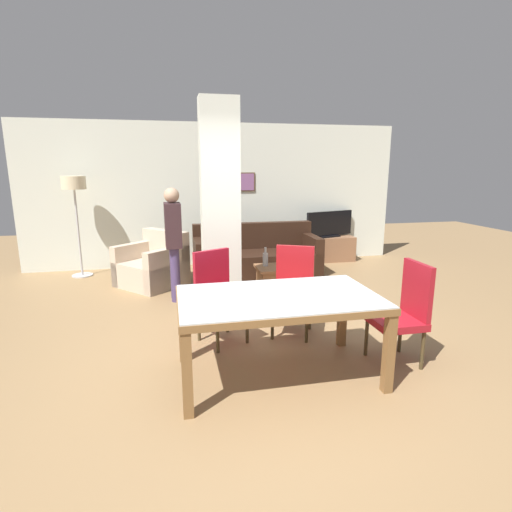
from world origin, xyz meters
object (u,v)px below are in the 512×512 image
(dining_chair_far_left, at_px, (218,293))
(tv_screen, at_px, (329,225))
(dining_chair_far_right, at_px, (293,287))
(bottle, at_px, (265,259))
(sofa, at_px, (256,258))
(coffee_table, at_px, (274,279))
(armchair, at_px, (153,267))
(dining_table, at_px, (278,311))
(floor_lamp, at_px, (74,192))
(dining_chair_head_right, at_px, (404,310))
(tv_stand, at_px, (328,249))
(standing_person, at_px, (173,237))

(dining_chair_far_left, height_order, tv_screen, tv_screen)
(dining_chair_far_right, distance_m, bottle, 1.60)
(sofa, distance_m, coffee_table, 1.08)
(bottle, bearing_deg, armchair, 157.96)
(tv_screen, bearing_deg, armchair, -0.79)
(dining_chair_far_right, relative_size, tv_screen, 0.93)
(dining_chair_far_right, distance_m, armchair, 2.84)
(dining_table, height_order, floor_lamp, floor_lamp)
(dining_chair_far_right, relative_size, bottle, 3.46)
(armchair, bearing_deg, dining_chair_head_right, 174.63)
(dining_table, distance_m, dining_chair_head_right, 1.26)
(tv_stand, bearing_deg, tv_screen, 90.00)
(coffee_table, bearing_deg, dining_table, -104.06)
(dining_chair_far_left, bearing_deg, sofa, -136.72)
(bottle, bearing_deg, sofa, 85.91)
(dining_table, bearing_deg, dining_chair_far_left, 115.98)
(floor_lamp, bearing_deg, tv_stand, 2.07)
(bottle, bearing_deg, tv_stand, 44.33)
(standing_person, bearing_deg, dining_chair_far_right, 39.73)
(dining_table, xyz_separation_m, coffee_table, (0.61, 2.46, -0.42))
(dining_chair_far_right, xyz_separation_m, tv_stand, (1.79, 3.30, -0.29))
(dining_chair_far_right, bearing_deg, coffee_table, -71.82)
(dining_chair_head_right, relative_size, sofa, 0.46)
(standing_person, bearing_deg, dining_chair_head_right, 39.49)
(coffee_table, height_order, tv_stand, tv_stand)
(armchair, bearing_deg, dining_chair_far_left, 155.64)
(sofa, distance_m, bottle, 1.01)
(armchair, distance_m, coffee_table, 1.99)
(coffee_table, height_order, standing_person, standing_person)
(dining_chair_far_right, height_order, tv_screen, tv_screen)
(dining_table, bearing_deg, bottle, 79.08)
(dining_chair_head_right, bearing_deg, tv_stand, -12.85)
(dining_chair_far_right, distance_m, coffee_table, 1.57)
(dining_table, distance_m, tv_screen, 4.78)
(dining_table, height_order, coffee_table, dining_table)
(dining_table, xyz_separation_m, sofa, (0.56, 3.53, -0.33))
(bottle, xyz_separation_m, tv_screen, (1.73, 1.69, 0.24))
(armchair, relative_size, tv_stand, 1.22)
(dining_chair_far_left, xyz_separation_m, sofa, (1.00, 2.63, -0.23))
(sofa, xyz_separation_m, standing_person, (-1.44, -1.13, 0.62))
(dining_chair_head_right, height_order, dining_chair_far_right, same)
(dining_table, xyz_separation_m, tv_stand, (2.22, 4.23, -0.38))
(sofa, distance_m, floor_lamp, 3.30)
(sofa, bearing_deg, dining_table, 80.97)
(tv_stand, xyz_separation_m, standing_person, (-3.10, -1.83, 0.67))
(dining_chair_far_left, bearing_deg, armchair, -97.50)
(sofa, distance_m, tv_screen, 1.86)
(sofa, height_order, tv_screen, tv_screen)
(dining_table, height_order, tv_stand, dining_table)
(dining_chair_far_left, bearing_deg, dining_table, 90.00)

